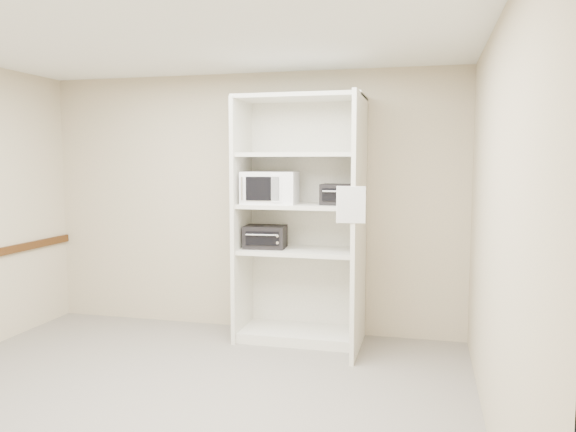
% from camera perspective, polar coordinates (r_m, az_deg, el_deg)
% --- Properties ---
extents(floor, '(4.50, 4.00, 0.01)m').
position_cam_1_polar(floor, '(4.47, -12.12, -18.11)').
color(floor, slate).
rests_on(floor, ground).
extents(ceiling, '(4.50, 4.00, 0.01)m').
position_cam_1_polar(ceiling, '(4.20, -12.91, 18.02)').
color(ceiling, white).
extents(wall_back, '(4.50, 0.02, 2.70)m').
position_cam_1_polar(wall_back, '(5.97, -3.93, 1.37)').
color(wall_back, tan).
rests_on(wall_back, ground).
extents(wall_right, '(0.02, 4.00, 2.70)m').
position_cam_1_polar(wall_right, '(3.71, 20.36, -1.51)').
color(wall_right, tan).
rests_on(wall_right, ground).
extents(shelving_unit, '(1.24, 0.92, 2.42)m').
position_cam_1_polar(shelving_unit, '(5.53, 1.72, -1.23)').
color(shelving_unit, white).
rests_on(shelving_unit, floor).
extents(microwave, '(0.55, 0.44, 0.32)m').
position_cam_1_polar(microwave, '(5.53, -1.82, 2.89)').
color(microwave, white).
rests_on(microwave, shelving_unit).
extents(toaster_oven_upper, '(0.35, 0.27, 0.20)m').
position_cam_1_polar(toaster_oven_upper, '(5.41, 5.26, 2.20)').
color(toaster_oven_upper, black).
rests_on(toaster_oven_upper, shelving_unit).
extents(toaster_oven_lower, '(0.43, 0.34, 0.22)m').
position_cam_1_polar(toaster_oven_lower, '(5.63, -2.31, -2.12)').
color(toaster_oven_lower, black).
rests_on(toaster_oven_lower, shelving_unit).
extents(paper_sign, '(0.24, 0.03, 0.31)m').
position_cam_1_polar(paper_sign, '(4.79, 6.41, 1.15)').
color(paper_sign, white).
rests_on(paper_sign, shelving_unit).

